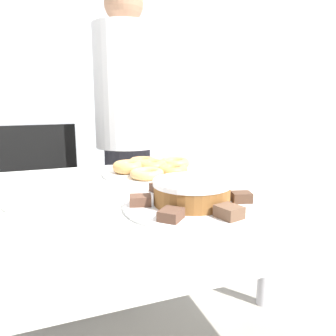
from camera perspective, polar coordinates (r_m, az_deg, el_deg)
The scene contains 20 objects.
wall_back at distance 2.45m, azimuth -13.45°, elevation 17.53°, with size 8.00×0.05×2.60m.
table at distance 0.99m, azimuth 1.07°, elevation -9.43°, with size 1.43×0.91×0.78m.
person_standing at distance 1.79m, azimuth -7.16°, elevation 5.67°, with size 0.33×0.33×1.61m.
office_chair_left at distance 1.85m, azimuth -20.51°, elevation -8.03°, with size 0.47×0.47×0.91m.
plate_cake at distance 0.81m, azimuth 4.11°, elevation -6.48°, with size 0.33×0.33×0.01m.
plate_donuts at distance 1.16m, azimuth -2.83°, elevation -0.83°, with size 0.35×0.35×0.01m.
frosted_cake at distance 0.80m, azimuth 4.15°, elevation -4.13°, with size 0.19×0.19×0.06m.
lamington_0 at distance 0.69m, azimuth 0.53°, elevation -8.13°, with size 0.07×0.07×0.02m.
lamington_1 at distance 0.72m, azimuth 10.58°, elevation -7.51°, with size 0.06×0.06×0.03m.
lamington_2 at distance 0.83m, azimuth 12.65°, elevation -4.95°, with size 0.06×0.05×0.02m.
lamington_3 at distance 0.92m, azimuth 6.83°, elevation -3.29°, with size 0.07×0.07×0.02m.
lamington_4 at distance 0.90m, azimuth -0.97°, elevation -3.48°, with size 0.06×0.07×0.02m.
lamington_5 at distance 0.79m, azimuth -4.84°, elevation -5.61°, with size 0.06×0.06×0.02m.
donut_0 at distance 1.16m, azimuth -2.84°, elevation 0.36°, with size 0.11×0.11×0.04m.
donut_1 at distance 1.06m, azimuth -3.69°, elevation -0.98°, with size 0.11×0.11×0.03m.
donut_2 at distance 1.12m, azimuth 0.79°, elevation -0.29°, with size 0.10×0.10×0.03m.
donut_3 at distance 1.24m, azimuth 1.13°, elevation 0.91°, with size 0.11×0.11×0.03m.
donut_4 at distance 1.24m, azimuth -4.57°, elevation 0.97°, with size 0.11×0.11×0.04m.
donut_5 at distance 1.15m, azimuth -6.87°, elevation 0.21°, with size 0.11×0.11×0.04m.
napkin at distance 0.91m, azimuth -23.50°, elevation -5.43°, with size 0.16×0.14×0.01m.
Camera 1 is at (-0.35, -0.85, 1.03)m, focal length 35.00 mm.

